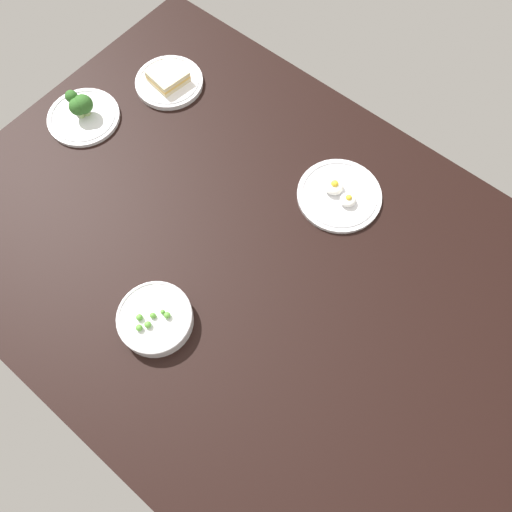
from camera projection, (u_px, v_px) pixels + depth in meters
dining_table at (256, 263)px, 122.26cm from camera, size 155.55×108.88×4.00cm
bowl_peas at (155, 319)px, 112.22cm from camera, size 16.94×16.94×5.06cm
plate_sandwich at (169, 80)px, 141.21cm from camera, size 19.06×19.06×4.68cm
plate_broccoli at (82, 113)px, 135.83cm from camera, size 19.60×19.60×7.53cm
plate_eggs at (339, 195)px, 126.72cm from camera, size 21.42×21.42×4.54cm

